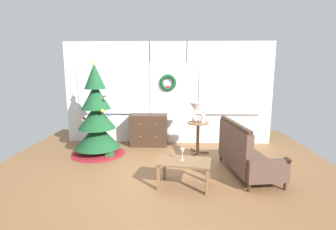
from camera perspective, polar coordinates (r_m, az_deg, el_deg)
name	(u,v)px	position (r m, az deg, el deg)	size (l,w,h in m)	color
ground_plane	(164,174)	(4.82, -0.84, -12.97)	(6.76, 6.76, 0.00)	brown
back_wall_with_door	(168,93)	(6.54, 0.02, 4.86)	(5.20, 0.19, 2.55)	white
christmas_tree	(97,121)	(5.90, -15.43, -1.33)	(1.20, 1.20, 2.09)	#4C331E
dresser_cabinet	(149,130)	(6.43, -4.24, -3.33)	(0.90, 0.45, 0.78)	#3D281C
settee_sofa	(244,154)	(4.93, 16.38, -8.21)	(0.91, 1.61, 0.96)	#3D281C
side_table	(198,131)	(5.84, 6.62, -3.62)	(0.50, 0.48, 0.72)	brown
table_lamp	(196,109)	(5.77, 6.10, 1.23)	(0.28, 0.28, 0.44)	silver
flower_vase	(203,118)	(5.72, 7.74, -0.60)	(0.11, 0.10, 0.35)	beige
coffee_table	(184,165)	(4.25, 3.64, -10.87)	(0.92, 0.65, 0.44)	brown
wine_glass	(182,152)	(4.21, 3.19, -8.06)	(0.08, 0.08, 0.20)	silver
gift_box	(110,154)	(5.79, -12.72, -8.31)	(0.16, 0.15, 0.16)	#266633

